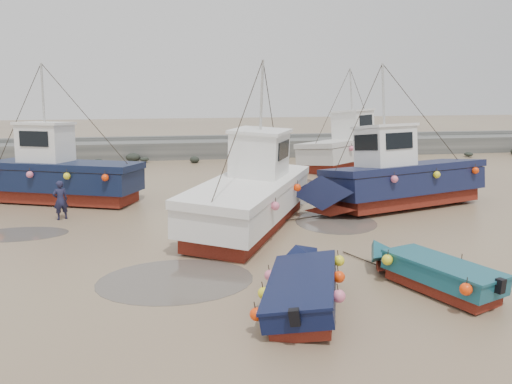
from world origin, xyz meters
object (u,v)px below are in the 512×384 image
dinghy_1 (307,283)px  dinghy_2 (430,268)px  cabin_boat_1 (254,191)px  person (62,219)px  cabin_boat_2 (395,178)px  cabin_boat_0 (52,173)px  cabin_boat_3 (353,146)px

dinghy_1 → dinghy_2: (3.53, 0.47, 0.01)m
dinghy_2 → cabin_boat_1: (-3.82, 6.82, 0.74)m
person → cabin_boat_2: bearing=150.3°
cabin_boat_1 → person: bearing=-165.8°
dinghy_2 → cabin_boat_0: cabin_boat_0 is taller
dinghy_2 → cabin_boat_2: 8.85m
dinghy_2 → cabin_boat_0: bearing=110.6°
person → dinghy_1: bearing=102.1°
cabin_boat_0 → person: cabin_boat_0 is taller
dinghy_1 → cabin_boat_3: 20.66m
person → cabin_boat_3: bearing=-176.5°
cabin_boat_1 → dinghy_1: bearing=-60.8°
cabin_boat_1 → cabin_boat_2: 6.66m
dinghy_1 → dinghy_2: same height
dinghy_2 → person: dinghy_2 is taller
person → dinghy_2: bearing=114.1°
dinghy_2 → person: bearing=117.2°
dinghy_1 → person: (-7.89, 9.01, -0.55)m
dinghy_2 → cabin_boat_0: (-12.46, 11.79, 0.78)m
dinghy_1 → cabin_boat_0: size_ratio=0.59×
dinghy_1 → person: dinghy_1 is taller
cabin_boat_2 → cabin_boat_3: same height
cabin_boat_1 → cabin_boat_3: 14.34m
dinghy_1 → cabin_boat_2: (6.18, 8.88, 0.78)m
dinghy_2 → cabin_boat_2: (2.65, 8.41, 0.77)m
cabin_boat_2 → person: size_ratio=6.48×
dinghy_2 → cabin_boat_1: bearing=93.3°
cabin_boat_0 → person: 3.66m
cabin_boat_0 → cabin_boat_3: same height
cabin_boat_2 → dinghy_1: bearing=128.3°
cabin_boat_3 → person: (-15.74, -10.08, -1.35)m
cabin_boat_1 → cabin_boat_2: bearing=40.7°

